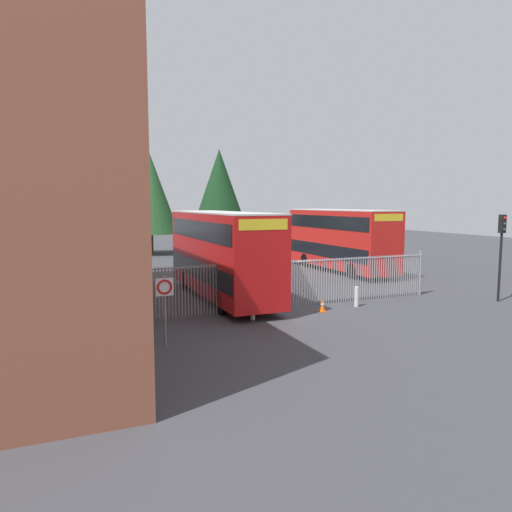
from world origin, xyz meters
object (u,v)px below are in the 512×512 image
Objects in this scene: double_decker_bus_near_gate at (221,251)px; bollard_near_left at (253,309)px; traffic_light_kerbside at (502,242)px; bollard_center_front at (357,297)px; speed_limit_sign_post at (165,295)px; traffic_cone_by_gate at (322,305)px; double_decker_bus_behind_fence_left at (340,238)px.

double_decker_bus_near_gate reaches higher than bollard_near_left.
traffic_light_kerbside is at bearing -25.91° from double_decker_bus_near_gate.
bollard_center_front is 7.80m from traffic_light_kerbside.
traffic_cone_by_gate is at bearing 17.87° from speed_limit_sign_post.
traffic_light_kerbside is (16.80, 1.03, 1.21)m from speed_limit_sign_post.
speed_limit_sign_post reaches higher than traffic_cone_by_gate.
traffic_cone_by_gate is 0.14× the size of traffic_light_kerbside.
traffic_light_kerbside is at bearing -13.58° from bollard_center_front.
speed_limit_sign_post is at bearing -162.13° from traffic_cone_by_gate.
traffic_cone_by_gate is (3.21, -4.64, -2.13)m from double_decker_bus_near_gate.
bollard_near_left is at bearing -92.69° from double_decker_bus_near_gate.
double_decker_bus_behind_fence_left is 18.32× the size of traffic_cone_by_gate.
double_decker_bus_near_gate is 7.07m from bollard_center_front.
bollard_near_left is 12.97m from traffic_light_kerbside.
bollard_near_left is 3.45m from traffic_cone_by_gate.
double_decker_bus_near_gate is 5.16m from bollard_near_left.
double_decker_bus_near_gate is 13.84m from traffic_light_kerbside.
double_decker_bus_behind_fence_left is (10.93, 6.05, 0.00)m from double_decker_bus_near_gate.
traffic_cone_by_gate is at bearing -170.95° from bollard_center_front.
speed_limit_sign_post is at bearing -150.90° from bollard_near_left.
traffic_light_kerbside is (9.23, -1.41, 2.70)m from traffic_cone_by_gate.
bollard_center_front is at bearing 166.42° from traffic_light_kerbside.
traffic_light_kerbside is (1.52, -12.09, 0.56)m from double_decker_bus_behind_fence_left.
speed_limit_sign_post is 16.87m from traffic_light_kerbside.
bollard_center_front is (-5.67, -10.36, -1.95)m from double_decker_bus_behind_fence_left.
double_decker_bus_near_gate is 8.33m from speed_limit_sign_post.
traffic_cone_by_gate is at bearing -125.83° from double_decker_bus_behind_fence_left.
bollard_center_front is at bearing -39.33° from double_decker_bus_near_gate.
double_decker_bus_near_gate is at bearing 58.39° from speed_limit_sign_post.
speed_limit_sign_post reaches higher than bollard_near_left.
double_decker_bus_behind_fence_left is 11.38× the size of bollard_center_front.
speed_limit_sign_post is (-4.13, -2.30, 1.30)m from bollard_near_left.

